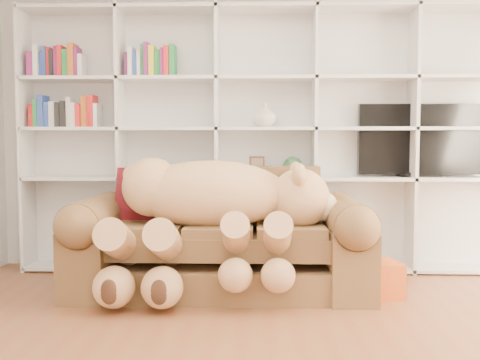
{
  "coord_description": "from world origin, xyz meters",
  "views": [
    {
      "loc": [
        -0.09,
        -2.57,
        1.17
      ],
      "look_at": [
        -0.21,
        1.63,
        0.88
      ],
      "focal_mm": 40.0,
      "sensor_mm": 36.0,
      "label": 1
    }
  ],
  "objects_px": {
    "sofa": "(221,244)",
    "gift_box": "(377,279)",
    "teddy_bear": "(211,208)",
    "tv": "(420,141)"
  },
  "relations": [
    {
      "from": "sofa",
      "to": "gift_box",
      "type": "distance_m",
      "value": 1.25
    },
    {
      "from": "sofa",
      "to": "teddy_bear",
      "type": "xyz_separation_m",
      "value": [
        -0.06,
        -0.19,
        0.31
      ]
    },
    {
      "from": "sofa",
      "to": "tv",
      "type": "height_order",
      "value": "tv"
    },
    {
      "from": "sofa",
      "to": "gift_box",
      "type": "xyz_separation_m",
      "value": [
        1.21,
        -0.16,
        -0.23
      ]
    },
    {
      "from": "teddy_bear",
      "to": "gift_box",
      "type": "height_order",
      "value": "teddy_bear"
    },
    {
      "from": "gift_box",
      "to": "sofa",
      "type": "bearing_deg",
      "value": 172.37
    },
    {
      "from": "sofa",
      "to": "teddy_bear",
      "type": "distance_m",
      "value": 0.37
    },
    {
      "from": "teddy_bear",
      "to": "tv",
      "type": "distance_m",
      "value": 2.1
    },
    {
      "from": "gift_box",
      "to": "teddy_bear",
      "type": "bearing_deg",
      "value": -178.55
    },
    {
      "from": "teddy_bear",
      "to": "gift_box",
      "type": "relative_size",
      "value": 5.36
    }
  ]
}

